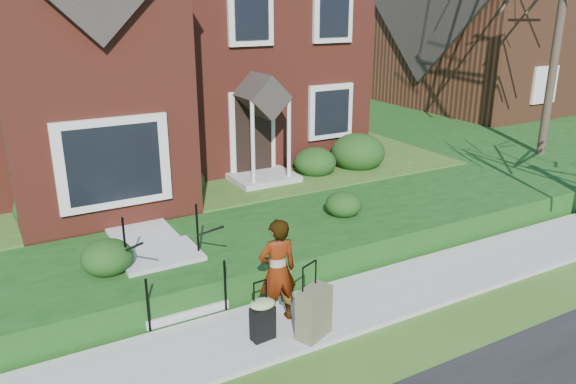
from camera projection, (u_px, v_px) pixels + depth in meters
ground at (345, 308)px, 9.63m from camera, size 120.00×120.00×0.00m
sidewalk at (345, 306)px, 9.62m from camera, size 60.00×1.60×0.08m
terrace at (263, 138)px, 20.38m from camera, size 44.00×20.00×0.60m
walkway at (123, 210)px, 12.38m from camera, size 1.20×6.00×0.06m
front_steps at (168, 273)px, 9.83m from camera, size 1.40×2.02×1.50m
foundation_shrubs at (245, 174)px, 13.53m from camera, size 9.52×4.28×1.06m
woman at (278, 271)px, 8.87m from camera, size 0.67×0.48×1.75m
suitcase_black at (263, 317)px, 8.50m from camera, size 0.43×0.36×0.97m
suitcase_olive at (314, 312)px, 8.57m from camera, size 0.64×0.51×1.21m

